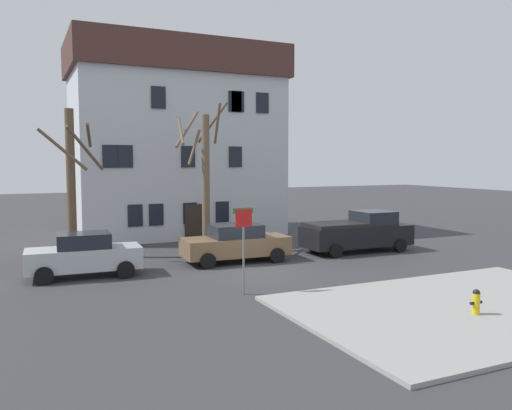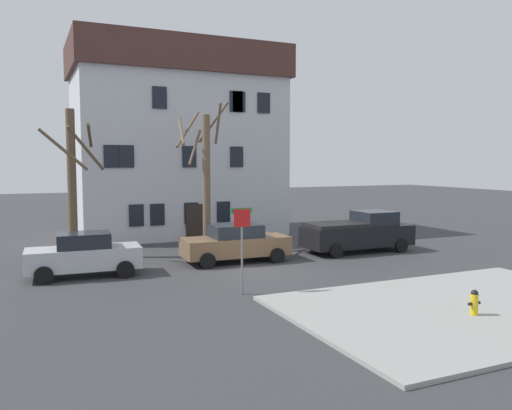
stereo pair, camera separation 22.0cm
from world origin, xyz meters
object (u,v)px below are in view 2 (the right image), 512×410
object	(u,v)px
car_brown_sedan	(236,243)
fire_hydrant	(474,302)
building_main	(178,140)
street_sign_pole	(242,234)
car_silver_sedan	(84,255)
pickup_truck_black	(358,232)
bicycle_leaning	(74,250)
tree_bare_near	(73,180)
tree_bare_mid	(205,174)

from	to	relation	value
car_brown_sedan	fire_hydrant	distance (m)	11.11
building_main	street_sign_pole	xyz separation A→B (m)	(-2.16, -15.61, -3.82)
car_brown_sedan	car_silver_sedan	bearing A→B (deg)	-177.29
building_main	fire_hydrant	world-z (taller)	building_main
pickup_truck_black	street_sign_pole	bearing A→B (deg)	-148.00
pickup_truck_black	street_sign_pole	world-z (taller)	street_sign_pole
car_brown_sedan	street_sign_pole	world-z (taller)	street_sign_pole
street_sign_pole	bicycle_leaning	size ratio (longest dim) A/B	1.77
tree_bare_near	fire_hydrant	size ratio (longest dim) A/B	9.47
tree_bare_mid	car_brown_sedan	world-z (taller)	tree_bare_mid
tree_bare_mid	car_silver_sedan	distance (m)	7.83
building_main	car_silver_sedan	distance (m)	13.48
tree_bare_mid	car_brown_sedan	xyz separation A→B (m)	(0.32, -3.31, -3.06)
car_silver_sedan	street_sign_pole	size ratio (longest dim) A/B	1.48
tree_bare_mid	bicycle_leaning	size ratio (longest dim) A/B	4.50
pickup_truck_black	building_main	bearing A→B (deg)	121.91
tree_bare_mid	pickup_truck_black	world-z (taller)	tree_bare_mid
car_silver_sedan	street_sign_pole	bearing A→B (deg)	-47.76
pickup_truck_black	bicycle_leaning	distance (m)	13.85
car_brown_sedan	pickup_truck_black	xyz separation A→B (m)	(6.62, -0.06, 0.12)
building_main	fire_hydrant	bearing A→B (deg)	-82.08
pickup_truck_black	bicycle_leaning	world-z (taller)	pickup_truck_black
car_silver_sedan	pickup_truck_black	size ratio (longest dim) A/B	0.78
tree_bare_mid	car_brown_sedan	distance (m)	4.52
tree_bare_mid	pickup_truck_black	xyz separation A→B (m)	(6.94, -3.37, -2.94)
tree_bare_near	bicycle_leaning	world-z (taller)	tree_bare_near
car_brown_sedan	street_sign_pole	distance (m)	5.87
tree_bare_mid	tree_bare_near	bearing A→B (deg)	172.87
fire_hydrant	building_main	bearing A→B (deg)	97.92
tree_bare_mid	fire_hydrant	xyz separation A→B (m)	(3.45, -13.97, -3.42)
building_main	pickup_truck_black	size ratio (longest dim) A/B	2.26
pickup_truck_black	fire_hydrant	xyz separation A→B (m)	(-3.49, -10.60, -0.48)
tree_bare_near	car_brown_sedan	bearing A→B (deg)	-31.98
pickup_truck_black	fire_hydrant	distance (m)	11.17
building_main	bicycle_leaning	world-z (taller)	building_main
building_main	bicycle_leaning	bearing A→B (deg)	-138.12
building_main	pickup_truck_black	bearing A→B (deg)	-58.09
car_brown_sedan	fire_hydrant	size ratio (longest dim) A/B	6.55
tree_bare_near	street_sign_pole	bearing A→B (deg)	-64.09
tree_bare_near	pickup_truck_black	distance (m)	14.06
tree_bare_near	car_silver_sedan	world-z (taller)	tree_bare_near
car_silver_sedan	pickup_truck_black	world-z (taller)	pickup_truck_black
building_main	car_silver_sedan	world-z (taller)	building_main
car_silver_sedan	pickup_truck_black	xyz separation A→B (m)	(13.18, 0.25, 0.11)
tree_bare_near	car_brown_sedan	size ratio (longest dim) A/B	1.45
building_main	bicycle_leaning	distance (m)	10.66
bicycle_leaning	car_brown_sedan	bearing A→B (deg)	-32.07
building_main	tree_bare_near	distance (m)	9.39
car_silver_sedan	pickup_truck_black	distance (m)	13.18
car_silver_sedan	bicycle_leaning	size ratio (longest dim) A/B	2.62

